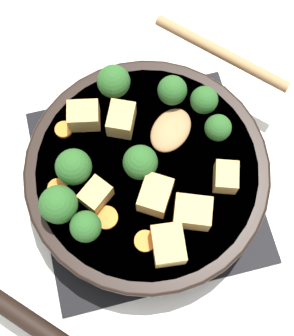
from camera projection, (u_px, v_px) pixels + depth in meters
ground_plane at (147, 185)px, 0.69m from camera, size 2.40×2.40×0.00m
front_burner_grate at (147, 183)px, 0.68m from camera, size 0.31×0.31×0.03m
skillet_pan at (146, 175)px, 0.63m from camera, size 0.39×0.40×0.05m
wooden_spoon at (199, 87)px, 0.64m from camera, size 0.22×0.22×0.02m
tofu_cube_center_large at (96, 195)px, 0.59m from camera, size 0.05×0.05×0.03m
tofu_cube_near_handle at (121, 119)px, 0.62m from camera, size 0.05×0.05×0.03m
tofu_cube_east_chunk at (168, 245)px, 0.56m from camera, size 0.05×0.04×0.04m
tofu_cube_west_chunk at (84, 116)px, 0.62m from camera, size 0.04×0.05×0.03m
tofu_cube_back_piece at (192, 212)px, 0.58m from camera, size 0.05×0.06×0.04m
tofu_cube_front_piece at (154, 195)px, 0.58m from camera, size 0.06×0.05×0.04m
tofu_cube_mid_small at (226, 177)px, 0.59m from camera, size 0.04×0.04×0.03m
broccoli_floret_near_spoon at (218, 128)px, 0.61m from camera, size 0.04×0.04×0.04m
broccoli_floret_center_top at (172, 91)px, 0.62m from camera, size 0.04×0.04×0.05m
broccoli_floret_east_rim at (140, 162)px, 0.59m from camera, size 0.04×0.04×0.05m
broccoli_floret_west_rim at (114, 82)px, 0.62m from camera, size 0.04×0.04×0.05m
broccoli_floret_north_edge at (58, 204)px, 0.57m from camera, size 0.05×0.05×0.05m
broccoli_floret_south_cluster at (74, 167)px, 0.58m from camera, size 0.05×0.05×0.05m
broccoli_floret_mid_floret at (204, 100)px, 0.62m from camera, size 0.04×0.04×0.04m
broccoli_floret_small_inner at (86, 227)px, 0.56m from camera, size 0.04×0.04×0.05m
carrot_slice_orange_thin at (106, 218)px, 0.59m from camera, size 0.03×0.03×0.01m
carrot_slice_near_center at (64, 130)px, 0.63m from camera, size 0.02×0.02×0.01m
carrot_slice_edge_slice at (145, 241)px, 0.58m from camera, size 0.03×0.03×0.01m
carrot_slice_under_broccoli at (58, 189)px, 0.60m from camera, size 0.03×0.03×0.01m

